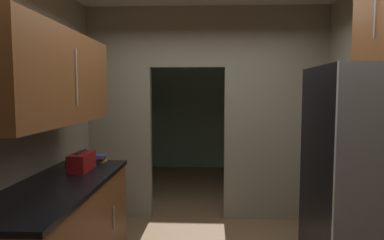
% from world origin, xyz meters
% --- Properties ---
extents(kitchen_partition, '(3.14, 0.12, 2.80)m').
position_xyz_m(kitchen_partition, '(0.07, 1.70, 1.51)').
color(kitchen_partition, gray).
rests_on(kitchen_partition, ground).
extents(adjoining_room_shell, '(3.14, 3.14, 2.80)m').
position_xyz_m(adjoining_room_shell, '(0.00, 3.77, 1.40)').
color(adjoining_room_shell, slate).
rests_on(adjoining_room_shell, ground).
extents(refrigerator, '(0.72, 0.77, 1.88)m').
position_xyz_m(refrigerator, '(1.15, -0.32, 0.94)').
color(refrigerator, black).
rests_on(refrigerator, ground).
extents(lower_cabinet_run, '(0.70, 1.91, 0.94)m').
position_xyz_m(lower_cabinet_run, '(-1.22, -0.06, 0.47)').
color(lower_cabinet_run, brown).
rests_on(lower_cabinet_run, ground).
extents(upper_cabinet_counterside, '(0.36, 1.72, 0.75)m').
position_xyz_m(upper_cabinet_counterside, '(-1.22, -0.06, 1.81)').
color(upper_cabinet_counterside, brown).
extents(boombox, '(0.17, 0.36, 0.20)m').
position_xyz_m(boombox, '(-1.20, 0.39, 1.02)').
color(boombox, maroon).
rests_on(boombox, lower_cabinet_run).
extents(book_stack, '(0.14, 0.17, 0.08)m').
position_xyz_m(book_stack, '(-1.15, 0.80, 0.98)').
color(book_stack, gold).
rests_on(book_stack, lower_cabinet_run).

